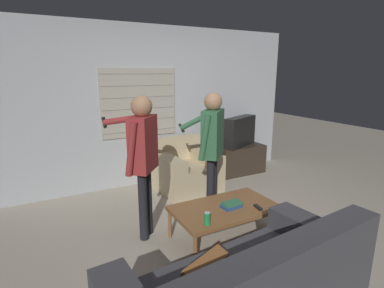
% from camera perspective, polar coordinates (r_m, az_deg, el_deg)
% --- Properties ---
extents(ground_plane, '(16.00, 16.00, 0.00)m').
position_cam_1_polar(ground_plane, '(3.65, 5.53, -16.70)').
color(ground_plane, '#B2A893').
extents(wall_back, '(5.20, 0.08, 2.55)m').
position_cam_1_polar(wall_back, '(4.98, -7.31, 7.12)').
color(wall_back, '#ADB2B7').
rests_on(wall_back, ground_plane).
extents(armchair_beige, '(0.94, 0.93, 0.78)m').
position_cam_1_polar(armchair_beige, '(4.83, -1.45, -4.80)').
color(armchair_beige, '#C6B289').
rests_on(armchair_beige, ground_plane).
extents(coffee_table, '(1.16, 0.68, 0.38)m').
position_cam_1_polar(coffee_table, '(3.41, 6.31, -12.31)').
color(coffee_table, brown).
rests_on(coffee_table, ground_plane).
extents(tv_stand, '(0.92, 0.44, 0.52)m').
position_cam_1_polar(tv_stand, '(5.59, 8.94, -2.90)').
color(tv_stand, '#33281E').
rests_on(tv_stand, ground_plane).
extents(tv, '(0.80, 0.50, 0.53)m').
position_cam_1_polar(tv, '(5.47, 9.11, 2.38)').
color(tv, black).
rests_on(tv, tv_stand).
extents(person_left_standing, '(0.51, 0.77, 1.60)m').
position_cam_1_polar(person_left_standing, '(3.25, -9.45, -1.20)').
color(person_left_standing, black).
rests_on(person_left_standing, ground_plane).
extents(person_right_standing, '(0.49, 0.77, 1.59)m').
position_cam_1_polar(person_right_standing, '(3.76, 3.78, 0.87)').
color(person_right_standing, black).
rests_on(person_right_standing, ground_plane).
extents(book_stack, '(0.24, 0.15, 0.06)m').
position_cam_1_polar(book_stack, '(3.39, 7.54, -11.41)').
color(book_stack, '#284C89').
rests_on(book_stack, coffee_table).
extents(soda_can, '(0.07, 0.07, 0.13)m').
position_cam_1_polar(soda_can, '(3.01, 2.91, -13.97)').
color(soda_can, '#238E47').
rests_on(soda_can, coffee_table).
extents(spare_remote, '(0.06, 0.13, 0.02)m').
position_cam_1_polar(spare_remote, '(3.42, 12.46, -11.67)').
color(spare_remote, black).
rests_on(spare_remote, coffee_table).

